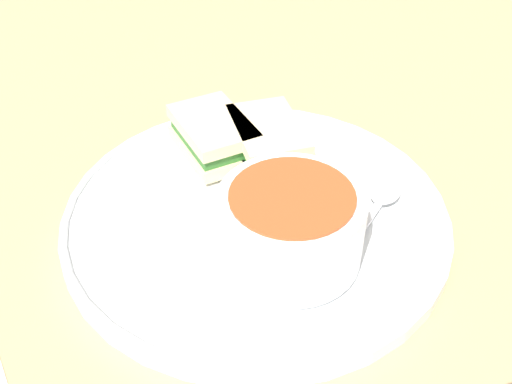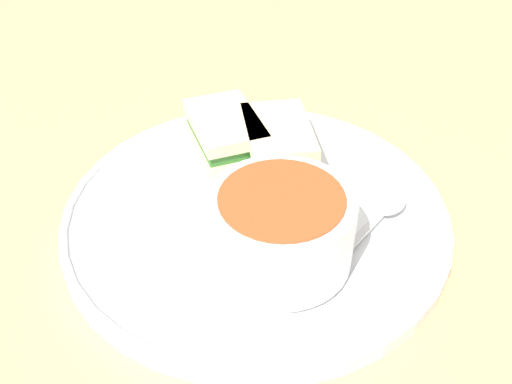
% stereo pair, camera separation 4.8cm
% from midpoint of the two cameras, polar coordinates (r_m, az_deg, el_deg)
% --- Properties ---
extents(ground_plane, '(2.40, 2.40, 0.00)m').
position_cam_midpoint_polar(ground_plane, '(0.50, -2.74, -3.05)').
color(ground_plane, tan).
extents(plate, '(0.31, 0.31, 0.02)m').
position_cam_midpoint_polar(plate, '(0.49, -2.77, -2.25)').
color(plate, white).
rests_on(plate, ground_plane).
extents(soup_bowl, '(0.10, 0.10, 0.06)m').
position_cam_midpoint_polar(soup_bowl, '(0.42, 0.13, -3.36)').
color(soup_bowl, white).
rests_on(soup_bowl, plate).
extents(spoon, '(0.03, 0.11, 0.01)m').
position_cam_midpoint_polar(spoon, '(0.49, 9.21, -0.66)').
color(spoon, silver).
rests_on(spoon, plate).
extents(sandwich_half_near, '(0.10, 0.09, 0.03)m').
position_cam_midpoint_polar(sandwich_half_near, '(0.53, -1.44, 4.85)').
color(sandwich_half_near, beige).
rests_on(sandwich_half_near, plate).
extents(sandwich_half_far, '(0.10, 0.09, 0.03)m').
position_cam_midpoint_polar(sandwich_half_far, '(0.54, -6.59, 5.28)').
color(sandwich_half_far, beige).
rests_on(sandwich_half_far, plate).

